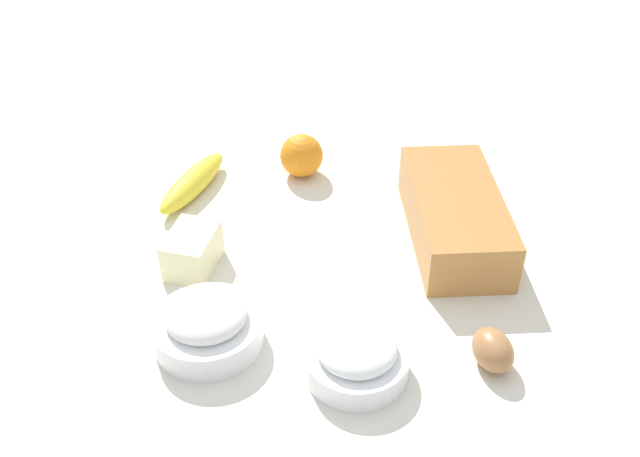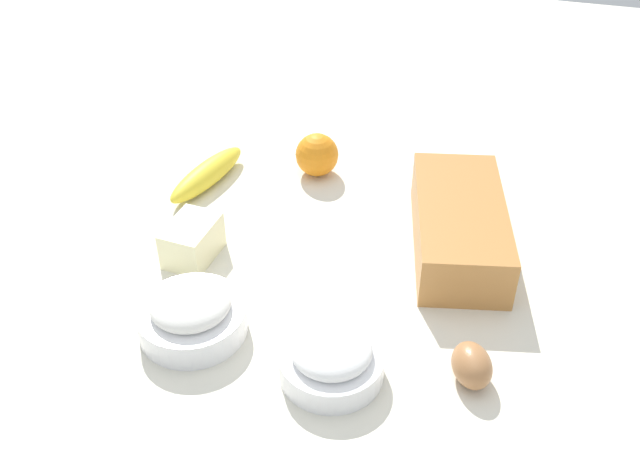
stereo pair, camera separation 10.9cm
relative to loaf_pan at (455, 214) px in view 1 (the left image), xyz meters
name	(u,v)px [view 1 (the left image)]	position (x,y,z in m)	size (l,w,h in m)	color
ground_plane	(320,254)	(0.06, -0.20, -0.05)	(2.40, 2.40, 0.02)	silver
loaf_pan	(455,214)	(0.00, 0.00, 0.00)	(0.30, 0.18, 0.08)	#B77A3D
flour_bowl	(207,325)	(0.28, -0.32, -0.01)	(0.14, 0.14, 0.07)	white
sugar_bowl	(356,356)	(0.30, -0.12, -0.01)	(0.13, 0.13, 0.06)	white
banana	(193,182)	(-0.06, -0.43, -0.02)	(0.19, 0.04, 0.04)	yellow
orange_fruit	(302,155)	(-0.14, -0.26, 0.00)	(0.07, 0.07, 0.07)	orange
butter_block	(192,251)	(0.13, -0.38, -0.01)	(0.09, 0.06, 0.06)	#F4EDB2
egg_near_butter	(493,350)	(0.26, 0.05, -0.02)	(0.05, 0.05, 0.07)	#A87144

